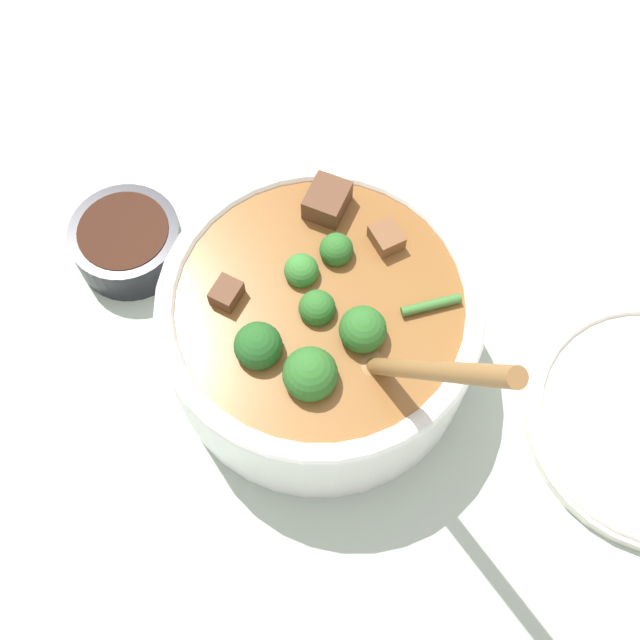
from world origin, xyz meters
The scene contains 3 objects.
ground_plane centered at (0.00, 0.00, 0.00)m, with size 4.00×4.00×0.00m, color #ADBCAD.
stew_bowl centered at (0.00, 0.00, 0.06)m, with size 0.24×0.25×0.27m.
condiment_bowl centered at (0.04, 0.19, 0.02)m, with size 0.09×0.09×0.04m.
Camera 1 is at (-0.25, -0.07, 0.62)m, focal length 45.00 mm.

